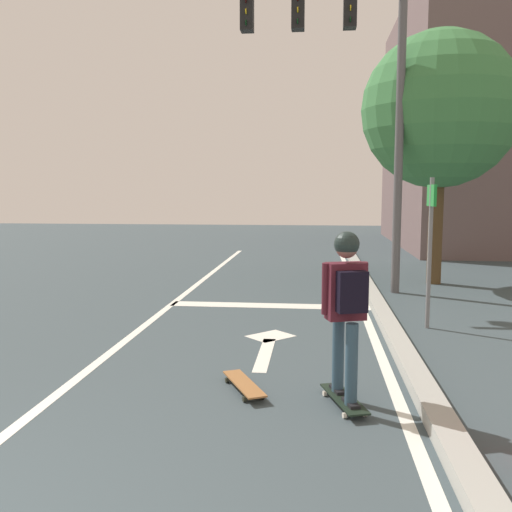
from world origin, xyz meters
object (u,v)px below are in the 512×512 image
Objects in this scene: spare_skateboard at (244,384)px; roadside_tree at (440,111)px; skater at (347,296)px; traffic_signal_mast at (344,65)px; skateboard at (344,399)px; street_sign_post at (430,230)px.

spare_skateboard is 0.16× the size of roadside_tree.
skater is at bearing -107.27° from roadside_tree.
skater is 0.25× the size of traffic_signal_mast.
skateboard is 0.96m from skater.
street_sign_post reaches higher than skater.
roadside_tree is at bearing 77.46° from street_sign_post.
roadside_tree reaches higher than skater.
roadside_tree is at bearing 30.62° from traffic_signal_mast.
skater is 6.78m from traffic_signal_mast.
skater is at bearing -113.03° from street_sign_post.
traffic_signal_mast is 2.80× the size of street_sign_post.
spare_skateboard is (-0.96, 0.28, 0.00)m from skateboard.
skater is at bearing -17.47° from spare_skateboard.
roadside_tree is at bearing 72.73° from skater.
skater is 7.89m from roadside_tree.
skateboard is 0.54× the size of skater.
spare_skateboard is at bearing -129.14° from street_sign_post.
traffic_signal_mast reaches higher than roadside_tree.
skater reaches higher than spare_skateboard.
street_sign_post is at bearing 50.86° from spare_skateboard.
roadside_tree reaches higher than skateboard.
roadside_tree is (2.22, 7.11, 3.52)m from skateboard.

